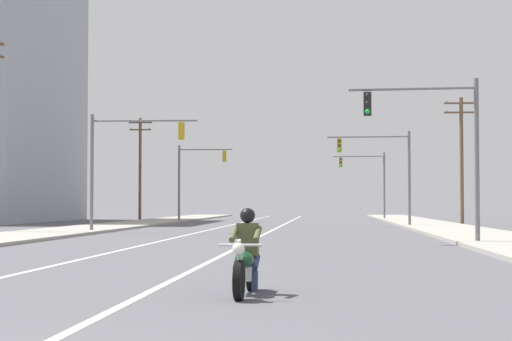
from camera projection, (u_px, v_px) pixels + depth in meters
name	position (u px, v px, depth m)	size (l,w,h in m)	color
lane_stripe_center	(276.00, 228.00, 51.74)	(0.16, 100.00, 0.01)	beige
lane_stripe_left	(217.00, 228.00, 52.04)	(0.16, 100.00, 0.01)	beige
sidewalk_kerb_right	(456.00, 230.00, 45.93)	(4.40, 110.00, 0.14)	#9E998E
sidewalk_kerb_left	(84.00, 229.00, 47.63)	(4.40, 110.00, 0.14)	#9E998E
motorcycle_with_rider	(246.00, 260.00, 14.28)	(0.70, 2.19, 1.46)	black
traffic_signal_near_right	(439.00, 135.00, 31.92)	(4.83, 0.43, 6.20)	slate
traffic_signal_near_left	(123.00, 153.00, 44.58)	(5.65, 0.45, 6.20)	slate
traffic_signal_mid_right	(385.00, 163.00, 55.22)	(5.37, 0.37, 6.20)	slate
traffic_signal_mid_left	(194.00, 172.00, 68.52)	(4.39, 0.48, 6.20)	slate
traffic_signal_far_right	(369.00, 175.00, 78.50)	(4.77, 0.37, 6.20)	slate
utility_pole_right_far	(462.00, 155.00, 59.36)	(2.37, 0.26, 8.92)	brown
utility_pole_left_far	(140.00, 165.00, 77.34)	(2.14, 0.26, 9.25)	brown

